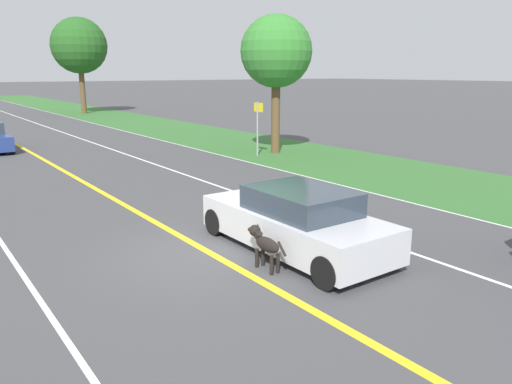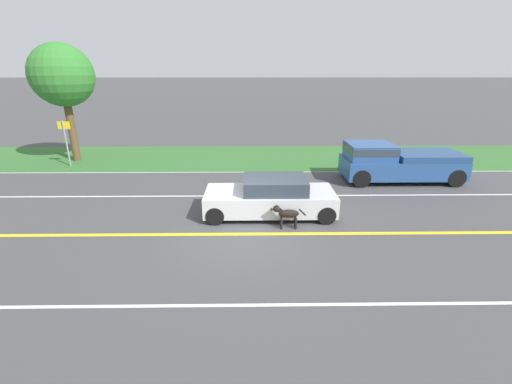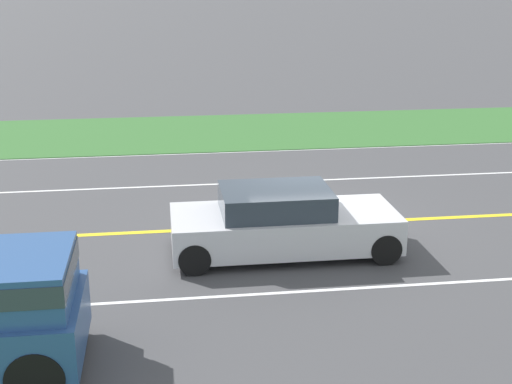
% 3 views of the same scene
% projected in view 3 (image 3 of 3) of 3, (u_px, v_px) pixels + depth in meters
% --- Properties ---
extents(ground_plane, '(400.00, 400.00, 0.00)m').
position_uv_depth(ground_plane, '(309.00, 224.00, 16.38)').
color(ground_plane, '#424244').
extents(centre_divider_line, '(0.18, 160.00, 0.01)m').
position_uv_depth(centre_divider_line, '(309.00, 224.00, 16.38)').
color(centre_divider_line, yellow).
rests_on(centre_divider_line, ground).
extents(lane_edge_line_left, '(0.14, 160.00, 0.01)m').
position_uv_depth(lane_edge_line_left, '(264.00, 151.00, 23.00)').
color(lane_edge_line_left, white).
rests_on(lane_edge_line_left, ground).
extents(lane_dash_same_dir, '(0.10, 160.00, 0.01)m').
position_uv_depth(lane_dash_same_dir, '(348.00, 289.00, 13.07)').
color(lane_dash_same_dir, white).
rests_on(lane_dash_same_dir, ground).
extents(lane_dash_oncoming, '(0.10, 160.00, 0.01)m').
position_uv_depth(lane_dash_oncoming, '(283.00, 181.00, 19.69)').
color(lane_dash_oncoming, white).
rests_on(lane_dash_oncoming, ground).
extents(grass_verge_left, '(6.00, 160.00, 0.03)m').
position_uv_depth(grass_verge_left, '(252.00, 131.00, 25.83)').
color(grass_verge_left, '#33662D').
rests_on(grass_verge_left, ground).
extents(ego_car, '(1.92, 4.60, 1.39)m').
position_uv_depth(ego_car, '(282.00, 223.00, 14.55)').
color(ego_car, silver).
rests_on(ego_car, ground).
extents(dog, '(0.23, 1.19, 0.84)m').
position_uv_depth(dog, '(254.00, 211.00, 15.64)').
color(dog, black).
rests_on(dog, ground).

